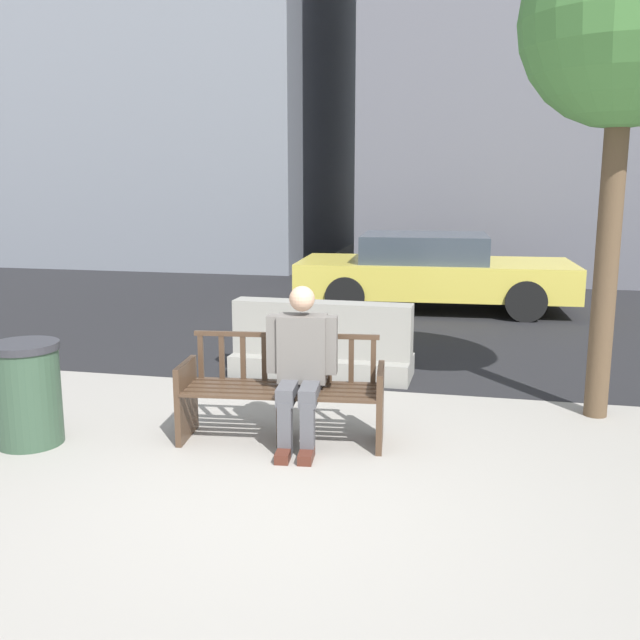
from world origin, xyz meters
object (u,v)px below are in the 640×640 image
(street_bench, at_px, (282,395))
(street_tree, at_px, (625,26))
(car_sedan_mid, at_px, (432,271))
(trash_bin, at_px, (28,393))
(seated_person, at_px, (301,363))
(jersey_barrier_centre, at_px, (322,346))

(street_bench, height_order, street_tree, street_tree)
(car_sedan_mid, distance_m, trash_bin, 7.66)
(street_tree, relative_size, car_sedan_mid, 0.94)
(street_bench, xyz_separation_m, street_tree, (2.69, 1.24, 3.03))
(street_bench, distance_m, seated_person, 0.34)
(street_bench, bearing_deg, seated_person, -12.77)
(street_tree, bearing_deg, jersey_barrier_centre, 163.95)
(street_bench, bearing_deg, street_tree, 24.78)
(street_tree, bearing_deg, street_bench, -155.22)
(car_sedan_mid, xyz_separation_m, trash_bin, (-2.86, -7.10, -0.21))
(seated_person, distance_m, street_tree, 3.93)
(street_bench, distance_m, trash_bin, 2.10)
(street_bench, height_order, seated_person, seated_person)
(jersey_barrier_centre, bearing_deg, seated_person, -82.55)
(jersey_barrier_centre, height_order, trash_bin, trash_bin)
(street_bench, xyz_separation_m, trash_bin, (-2.03, -0.53, 0.04))
(street_tree, bearing_deg, seated_person, -153.01)
(street_bench, distance_m, car_sedan_mid, 6.64)
(jersey_barrier_centre, bearing_deg, street_tree, -16.05)
(seated_person, height_order, street_tree, street_tree)
(street_bench, xyz_separation_m, car_sedan_mid, (0.83, 6.58, 0.25))
(street_tree, xyz_separation_m, trash_bin, (-4.72, -1.77, -3.00))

